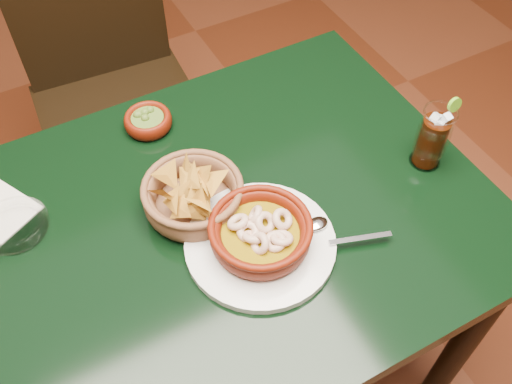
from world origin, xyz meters
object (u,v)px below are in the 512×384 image
dining_chair (113,88)px  chip_basket (193,196)px  shrimp_plate (261,236)px  cola_drink (432,138)px  dining_table (191,259)px

dining_chair → chip_basket: size_ratio=4.28×
shrimp_plate → chip_basket: size_ratio=1.60×
chip_basket → cola_drink: size_ratio=1.42×
shrimp_plate → cola_drink: 0.41m
dining_table → dining_chair: 0.72m
chip_basket → cola_drink: (0.48, -0.12, 0.03)m
shrimp_plate → cola_drink: bearing=3.1°
dining_table → cola_drink: (0.51, -0.07, 0.17)m
dining_table → chip_basket: 0.15m
cola_drink → dining_table: bearing=171.9°
dining_table → chip_basket: size_ratio=5.26×
dining_table → dining_chair: bearing=85.0°
dining_table → cola_drink: 0.55m
dining_chair → chip_basket: dining_chair is taller
dining_chair → shrimp_plate: size_ratio=2.68×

